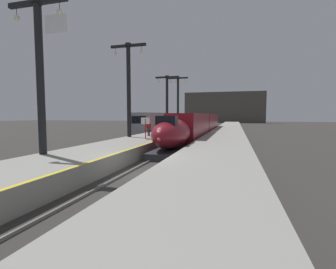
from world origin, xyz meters
TOP-DOWN VIEW (x-y plane):
  - ground_plane at (0.00, 0.00)m, footprint 260.00×260.00m
  - platform_left at (-4.05, 24.75)m, footprint 4.80×110.00m
  - platform_right at (4.05, 24.75)m, footprint 4.80×110.00m
  - platform_left_safety_stripe at (-1.77, 24.75)m, footprint 0.20×107.80m
  - rail_main_left at (-0.75, 27.50)m, footprint 0.08×110.00m
  - rail_main_right at (0.75, 27.50)m, footprint 0.08×110.00m
  - rail_secondary_left at (-8.85, 27.50)m, footprint 0.08×110.00m
  - rail_secondary_right at (-7.35, 27.50)m, footprint 0.08×110.00m
  - highspeed_train_main at (0.00, 22.54)m, footprint 2.92×38.95m
  - regional_train_adjacent at (-8.10, 37.92)m, footprint 2.85×36.60m
  - station_column_near at (-5.84, -0.83)m, footprint 4.00×0.68m
  - station_column_mid at (-5.90, 11.62)m, footprint 4.00×0.68m
  - station_column_far at (-5.90, 26.93)m, footprint 4.00×0.68m
  - station_column_distant at (-5.90, 35.01)m, footprint 4.00×0.68m
  - passenger_near_edge at (-4.16, 13.04)m, footprint 0.41×0.46m
  - rolling_suitcase at (-3.20, 13.63)m, footprint 0.40×0.22m
  - departure_info_board at (-3.37, 9.89)m, footprint 0.90×0.10m
  - terminus_back_wall at (0.00, 102.00)m, footprint 36.00×2.00m

SIDE VIEW (x-z plane):
  - ground_plane at x=0.00m, z-range 0.00..0.00m
  - rail_main_left at x=-0.75m, z-range 0.00..0.12m
  - rail_main_right at x=0.75m, z-range 0.00..0.12m
  - rail_secondary_left at x=-8.85m, z-range 0.00..0.12m
  - rail_secondary_right at x=-7.35m, z-range 0.00..0.12m
  - platform_left at x=-4.05m, z-range 0.00..1.05m
  - platform_right at x=4.05m, z-range 0.00..1.05m
  - platform_left_safety_stripe at x=-1.77m, z-range 1.05..1.06m
  - rolling_suitcase at x=-3.20m, z-range 0.86..1.85m
  - highspeed_train_main at x=0.00m, z-range 0.12..3.72m
  - passenger_near_edge at x=-4.16m, z-range 1.19..2.88m
  - regional_train_adjacent at x=-8.10m, z-range 0.23..4.03m
  - departure_info_board at x=-3.37m, z-range 1.50..3.62m
  - station_column_far at x=-5.90m, z-range 1.97..10.89m
  - station_column_near at x=-5.84m, z-range 2.08..11.14m
  - station_column_distant at x=-5.90m, z-range 2.01..11.95m
  - station_column_mid at x=-5.90m, z-range 2.01..11.95m
  - terminus_back_wall at x=0.00m, z-range 0.00..14.00m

